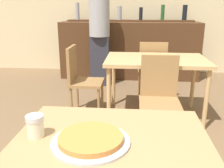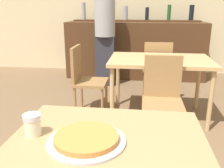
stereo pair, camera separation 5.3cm
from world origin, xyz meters
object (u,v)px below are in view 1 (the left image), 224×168
(chair_far_side_back, at_px, (152,68))
(person_standing, at_px, (99,29))
(cheese_shaker, at_px, (35,126))
(chair_far_side_front, at_px, (159,94))
(chair_far_side_left, at_px, (80,76))
(pizza_tray, at_px, (91,140))

(chair_far_side_back, xyz_separation_m, person_standing, (-0.85, 0.69, 0.48))
(cheese_shaker, height_order, person_standing, person_standing)
(chair_far_side_front, distance_m, person_standing, 2.05)
(chair_far_side_front, bearing_deg, chair_far_side_back, 90.00)
(chair_far_side_left, distance_m, cheese_shaker, 1.99)
(chair_far_side_left, distance_m, person_standing, 1.34)
(cheese_shaker, relative_size, person_standing, 0.06)
(chair_far_side_front, height_order, chair_far_side_left, same)
(chair_far_side_front, height_order, chair_far_side_back, same)
(chair_far_side_left, bearing_deg, pizza_tray, -166.43)
(person_standing, bearing_deg, chair_far_side_back, -38.91)
(chair_far_side_back, bearing_deg, chair_far_side_left, 31.03)
(pizza_tray, relative_size, cheese_shaker, 3.35)
(pizza_tray, height_order, person_standing, person_standing)
(chair_far_side_left, height_order, person_standing, person_standing)
(pizza_tray, xyz_separation_m, cheese_shaker, (-0.27, 0.04, 0.04))
(chair_far_side_front, relative_size, chair_far_side_back, 1.00)
(chair_far_side_back, height_order, chair_far_side_left, same)
(cheese_shaker, xyz_separation_m, person_standing, (-0.14, 3.20, 0.17))
(chair_far_side_back, relative_size, cheese_shaker, 8.25)
(cheese_shaker, bearing_deg, chair_far_side_left, 96.26)
(chair_far_side_left, relative_size, pizza_tray, 2.46)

